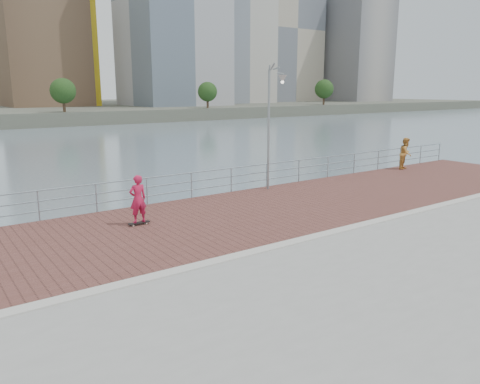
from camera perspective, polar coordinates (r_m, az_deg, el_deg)
water at (r=14.79m, az=4.65°, el=-13.99°), size 400.00×400.00×0.00m
seawall at (r=11.44m, az=21.91°, el=-17.70°), size 40.00×24.00×2.00m
brick_lane at (r=16.78m, az=-3.18°, el=-3.34°), size 40.00×6.80×0.02m
curb at (r=14.00m, az=4.79°, el=-6.53°), size 40.00×0.40×0.06m
guardrail at (r=19.50m, az=-8.57°, el=0.84°), size 39.06×0.06×1.13m
street_lamp at (r=21.01m, az=4.23°, el=10.48°), size 0.40×1.15×5.43m
skateboard at (r=16.41m, az=-12.21°, el=-3.70°), size 0.75×0.19×0.09m
skateboarder at (r=16.20m, az=-12.34°, el=-0.83°), size 0.60×0.40×1.65m
bystander at (r=28.70m, az=19.55°, el=4.45°), size 1.05×0.93×1.81m
skyline at (r=120.99m, az=-19.64°, el=20.74°), size 233.00×41.00×65.27m
shoreline_trees at (r=88.32m, az=-26.34°, el=11.01°), size 144.66×4.81×6.41m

